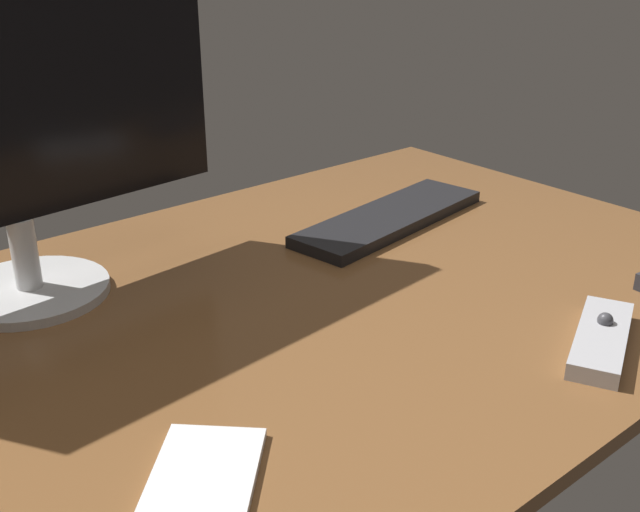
{
  "coord_description": "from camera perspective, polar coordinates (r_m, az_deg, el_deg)",
  "views": [
    {
      "loc": [
        -51.16,
        -70.51,
        47.78
      ],
      "look_at": [
        7.68,
        -0.99,
        8.0
      ],
      "focal_mm": 43.67,
      "sensor_mm": 36.0,
      "label": 1
    }
  ],
  "objects": [
    {
      "name": "desk",
      "position": [
        0.99,
        -3.79,
        -4.7
      ],
      "size": [
        140.0,
        84.0,
        2.0
      ],
      "primitive_type": "cube",
      "color": "brown",
      "rests_on": "ground"
    },
    {
      "name": "keyboard",
      "position": [
        1.27,
        5.14,
        2.81
      ],
      "size": [
        38.73,
        16.37,
        1.85
      ],
      "primitive_type": "cube",
      "rotation": [
        0.0,
        0.0,
        0.15
      ],
      "color": "black",
      "rests_on": "desk"
    },
    {
      "name": "media_remote",
      "position": [
        0.96,
        19.92,
        -5.72
      ],
      "size": [
        18.55,
        12.61,
        3.33
      ],
      "rotation": [
        0.0,
        0.0,
        0.44
      ],
      "color": "#B7B7BC",
      "rests_on": "desk"
    },
    {
      "name": "notepad",
      "position": [
        0.72,
        -8.59,
        -15.91
      ],
      "size": [
        16.86,
        16.91,
        0.86
      ],
      "primitive_type": "cube",
      "rotation": [
        0.0,
        0.0,
        0.79
      ],
      "color": "white",
      "rests_on": "desk"
    }
  ]
}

